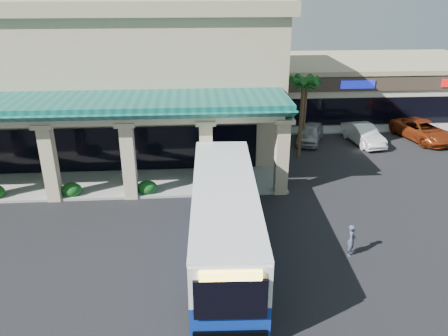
{
  "coord_description": "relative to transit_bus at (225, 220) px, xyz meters",
  "views": [
    {
      "loc": [
        0.88,
        -18.62,
        11.93
      ],
      "look_at": [
        2.48,
        4.1,
        2.2
      ],
      "focal_mm": 35.0,
      "sensor_mm": 36.0,
      "label": 1
    }
  ],
  "objects": [
    {
      "name": "pedestrian",
      "position": [
        5.92,
        -0.63,
        -0.96
      ],
      "size": [
        0.58,
        0.68,
        1.59
      ],
      "primitive_type": "imported",
      "rotation": [
        0.0,
        0.0,
        1.17
      ],
      "color": "#3D425A",
      "rests_on": "ground"
    },
    {
      "name": "car_gray",
      "position": [
        17.23,
        14.99,
        -0.96
      ],
      "size": [
        3.92,
        6.21,
        1.6
      ],
      "primitive_type": "imported",
      "rotation": [
        0.0,
        0.0,
        0.24
      ],
      "color": "maroon",
      "rests_on": "ground"
    },
    {
      "name": "main_building",
      "position": [
        -10.15,
        17.0,
        3.92
      ],
      "size": [
        30.8,
        14.8,
        11.35
      ],
      "primitive_type": null,
      "color": "tan",
      "rests_on": "ground"
    },
    {
      "name": "car_silver",
      "position": [
        7.99,
        15.11,
        -1.02
      ],
      "size": [
        3.32,
        4.66,
        1.47
      ],
      "primitive_type": "imported",
      "rotation": [
        0.0,
        0.0,
        -0.41
      ],
      "color": "#A2A3A8",
      "rests_on": "ground"
    },
    {
      "name": "arcade",
      "position": [
        -10.15,
        7.8,
        1.09
      ],
      "size": [
        30.0,
        6.2,
        5.7
      ],
      "primitive_type": null,
      "color": "#0D514B",
      "rests_on": "ground"
    },
    {
      "name": "broadleaf_tree",
      "position": [
        5.35,
        20.0,
        0.65
      ],
      "size": [
        2.6,
        2.6,
        4.81
      ],
      "primitive_type": null,
      "color": "#0F4313",
      "rests_on": "ground"
    },
    {
      "name": "strip_mall",
      "position": [
        15.85,
        25.0,
        0.69
      ],
      "size": [
        22.5,
        12.5,
        4.9
      ],
      "primitive_type": null,
      "color": "beige",
      "rests_on": "ground"
    },
    {
      "name": "palm_0",
      "position": [
        6.35,
        12.0,
        1.54
      ],
      "size": [
        2.4,
        2.4,
        6.6
      ],
      "primitive_type": null,
      "color": "#134916",
      "rests_on": "ground"
    },
    {
      "name": "palm_1",
      "position": [
        7.35,
        15.0,
        1.14
      ],
      "size": [
        2.4,
        2.4,
        5.8
      ],
      "primitive_type": null,
      "color": "#134916",
      "rests_on": "ground"
    },
    {
      "name": "car_white",
      "position": [
        12.1,
        14.46,
        -0.98
      ],
      "size": [
        2.34,
        4.89,
        1.55
      ],
      "primitive_type": "imported",
      "rotation": [
        0.0,
        0.0,
        0.15
      ],
      "color": "white",
      "rests_on": "ground"
    },
    {
      "name": "ground",
      "position": [
        -2.15,
        1.0,
        -1.76
      ],
      "size": [
        110.0,
        110.0,
        0.0
      ],
      "primitive_type": "plane",
      "color": "black"
    },
    {
      "name": "transit_bus",
      "position": [
        0.0,
        0.0,
        0.0
      ],
      "size": [
        3.43,
        12.7,
        3.52
      ],
      "primitive_type": null,
      "rotation": [
        0.0,
        0.0,
        -0.04
      ],
      "color": "#0E30A3",
      "rests_on": "ground"
    }
  ]
}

